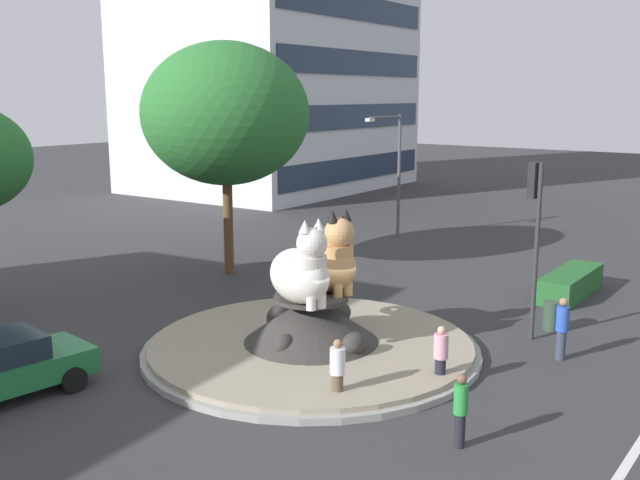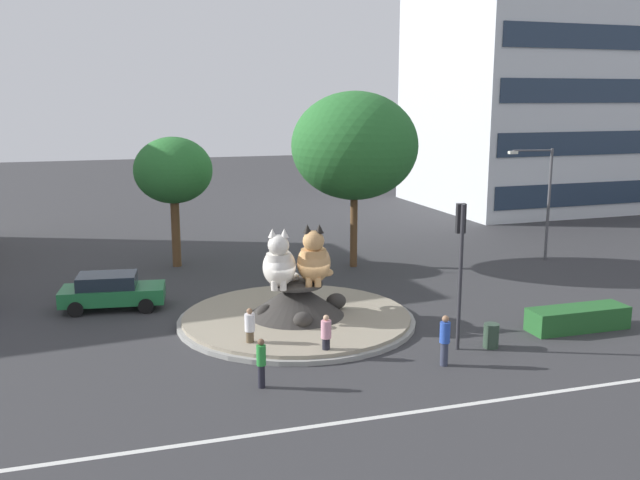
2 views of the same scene
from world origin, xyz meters
The scene contains 13 objects.
ground_plane centered at (0.00, 0.00, 0.00)m, with size 160.00×160.00×0.00m, color #333335.
roundabout_island centered at (0.01, 0.01, 0.52)m, with size 9.61×9.61×1.66m.
cat_statue_white centered at (-0.76, -0.26, 2.53)m, with size 1.97×2.39×2.39m.
cat_statue_calico centered at (0.71, -0.13, 2.56)m, with size 2.04×2.44×2.46m.
traffic_light_mast centered at (4.79, -4.60, 3.69)m, with size 0.36×0.45×5.31m.
clipped_hedge_strip centered at (10.34, -4.11, 0.45)m, with size 4.09×1.20×0.90m, color #235B28.
second_tree_near_tower centered at (5.45, 8.31, 6.47)m, with size 6.64×6.64×9.30m.
streetlight_arm centered at (16.00, 6.71, 3.72)m, with size 2.51×0.61×6.22m.
pedestrian_white_shirt centered at (-2.45, -2.62, 0.83)m, with size 0.37×0.37×1.59m.
pedestrian_green_shirt centered at (-2.76, -5.95, 0.86)m, with size 0.30×0.30×1.61m.
pedestrian_blue_shirt centered at (3.58, -5.97, 0.94)m, with size 0.36×0.36×1.78m.
pedestrian_pink_shirt centered at (-0.05, -4.11, 0.82)m, with size 0.37×0.37×1.57m.
litter_bin centered at (6.02, -4.90, 0.45)m, with size 0.56×0.56×0.90m.
Camera 1 is at (-15.80, -11.87, 7.26)m, focal length 40.72 mm.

